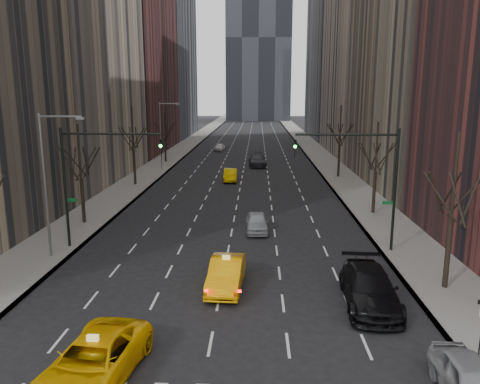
# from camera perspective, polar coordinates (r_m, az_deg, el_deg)

# --- Properties ---
(ground) EXTENTS (400.00, 400.00, 0.00)m
(ground) POSITION_cam_1_polar(r_m,az_deg,el_deg) (20.70, -3.62, -17.96)
(ground) COLOR black
(ground) RESTS_ON ground
(sidewalk_left) EXTENTS (4.50, 320.00, 0.15)m
(sidewalk_left) POSITION_cam_1_polar(r_m,az_deg,el_deg) (89.56, -6.98, 5.32)
(sidewalk_left) COLOR slate
(sidewalk_left) RESTS_ON ground
(sidewalk_right) EXTENTS (4.50, 320.00, 0.15)m
(sidewalk_right) POSITION_cam_1_polar(r_m,az_deg,el_deg) (89.04, 8.85, 5.23)
(sidewalk_right) COLOR slate
(sidewalk_right) RESTS_ON ground
(bld_left_far) EXTENTS (14.00, 28.00, 44.00)m
(bld_left_far) POSITION_cam_1_polar(r_m,az_deg,el_deg) (87.83, -14.13, 19.28)
(bld_left_far) COLOR brown
(bld_left_far) RESTS_ON ground
(bld_left_deep) EXTENTS (14.00, 30.00, 60.00)m
(bld_left_deep) POSITION_cam_1_polar(r_m,az_deg,el_deg) (117.88, -10.03, 21.42)
(bld_left_deep) COLOR slate
(bld_left_deep) RESTS_ON ground
(bld_right_far) EXTENTS (14.00, 28.00, 50.00)m
(bld_right_far) POSITION_cam_1_polar(r_m,az_deg,el_deg) (85.42, 16.55, 21.41)
(bld_right_far) COLOR #BBA78F
(bld_right_far) RESTS_ON ground
(bld_right_deep) EXTENTS (14.00, 30.00, 58.00)m
(bld_right_deep) POSITION_cam_1_polar(r_m,az_deg,el_deg) (116.04, 12.70, 20.96)
(bld_right_deep) COLOR slate
(bld_right_deep) RESTS_ON ground
(tree_lw_b) EXTENTS (3.36, 3.50, 7.82)m
(tree_lw_b) POSITION_cam_1_polar(r_m,az_deg,el_deg) (39.01, -18.78, 1.59)
(tree_lw_b) COLOR black
(tree_lw_b) RESTS_ON ground
(tree_lw_c) EXTENTS (3.36, 3.50, 8.74)m
(tree_lw_c) POSITION_cam_1_polar(r_m,az_deg,el_deg) (54.04, -12.83, 5.00)
(tree_lw_c) COLOR black
(tree_lw_c) RESTS_ON ground
(tree_lw_d) EXTENTS (3.36, 3.50, 7.36)m
(tree_lw_d) POSITION_cam_1_polar(r_m,az_deg,el_deg) (71.53, -9.12, 6.40)
(tree_lw_d) COLOR black
(tree_lw_d) RESTS_ON ground
(tree_rw_a) EXTENTS (3.36, 3.50, 8.28)m
(tree_rw_a) POSITION_cam_1_polar(r_m,az_deg,el_deg) (26.68, 24.33, -3.10)
(tree_rw_a) COLOR black
(tree_rw_a) RESTS_ON ground
(tree_rw_b) EXTENTS (3.36, 3.50, 7.82)m
(tree_rw_b) POSITION_cam_1_polar(r_m,az_deg,el_deg) (41.62, 16.16, 2.37)
(tree_rw_b) COLOR black
(tree_rw_b) RESTS_ON ground
(tree_rw_c) EXTENTS (3.36, 3.50, 8.74)m
(tree_rw_c) POSITION_cam_1_polar(r_m,az_deg,el_deg) (59.05, 12.04, 5.60)
(tree_rw_c) COLOR black
(tree_rw_c) RESTS_ON ground
(traffic_mast_left) EXTENTS (6.69, 0.39, 8.00)m
(traffic_mast_left) POSITION_cam_1_polar(r_m,az_deg,el_deg) (32.17, -17.93, 2.75)
(traffic_mast_left) COLOR black
(traffic_mast_left) RESTS_ON ground
(traffic_mast_right) EXTENTS (6.69, 0.39, 8.00)m
(traffic_mast_right) POSITION_cam_1_polar(r_m,az_deg,el_deg) (31.07, 15.53, 2.58)
(traffic_mast_right) COLOR black
(traffic_mast_right) RESTS_ON ground
(streetlight_near) EXTENTS (2.83, 0.22, 9.00)m
(streetlight_near) POSITION_cam_1_polar(r_m,az_deg,el_deg) (30.98, -22.20, 2.35)
(streetlight_near) COLOR slate
(streetlight_near) RESTS_ON ground
(streetlight_far) EXTENTS (2.83, 0.22, 9.00)m
(streetlight_far) POSITION_cam_1_polar(r_m,az_deg,el_deg) (64.29, -9.37, 7.62)
(streetlight_far) COLOR slate
(streetlight_far) RESTS_ON ground
(taxi_suv) EXTENTS (3.42, 6.15, 1.63)m
(taxi_suv) POSITION_cam_1_polar(r_m,az_deg,el_deg) (18.75, -17.42, -19.11)
(taxi_suv) COLOR #FCBD05
(taxi_suv) RESTS_ON ground
(taxi_sedan) EXTENTS (1.98, 5.00, 1.62)m
(taxi_sedan) POSITION_cam_1_polar(r_m,az_deg,el_deg) (25.52, -1.68, -9.91)
(taxi_sedan) COLOR #FFA505
(taxi_sedan) RESTS_ON ground
(silver_sedan_ahead) EXTENTS (1.84, 4.22, 1.42)m
(silver_sedan_ahead) POSITION_cam_1_polar(r_m,az_deg,el_deg) (35.60, 2.08, -3.70)
(silver_sedan_ahead) COLOR #9A9DA1
(silver_sedan_ahead) RESTS_ON ground
(parked_suv_black) EXTENTS (2.85, 6.28, 1.78)m
(parked_suv_black) POSITION_cam_1_polar(r_m,az_deg,el_deg) (24.40, 15.51, -11.22)
(parked_suv_black) COLOR black
(parked_suv_black) RESTS_ON ground
(parked_sedan_silver) EXTENTS (1.77, 4.37, 1.49)m
(parked_sedan_silver) POSITION_cam_1_polar(r_m,az_deg,el_deg) (18.76, 26.35, -20.09)
(parked_sedan_silver) COLOR gray
(parked_sedan_silver) RESTS_ON ground
(far_taxi) EXTENTS (1.63, 4.43, 1.45)m
(far_taxi) POSITION_cam_1_polar(r_m,az_deg,el_deg) (55.92, -1.17, 2.09)
(far_taxi) COLOR #E8B704
(far_taxi) RESTS_ON ground
(far_suv_grey) EXTENTS (2.71, 6.07, 1.73)m
(far_suv_grey) POSITION_cam_1_polar(r_m,az_deg,el_deg) (67.44, 2.14, 3.91)
(far_suv_grey) COLOR #2E2E33
(far_suv_grey) RESTS_ON ground
(far_car_white) EXTENTS (1.98, 4.04, 1.33)m
(far_car_white) POSITION_cam_1_polar(r_m,az_deg,el_deg) (85.36, -2.49, 5.47)
(far_car_white) COLOR silver
(far_car_white) RESTS_ON ground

